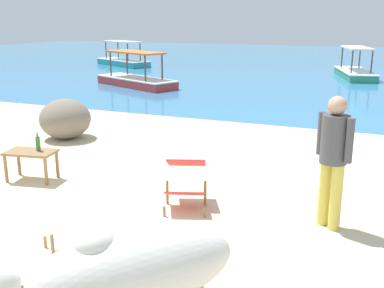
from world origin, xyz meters
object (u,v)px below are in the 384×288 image
at_px(boat_red, 136,79).
at_px(boat_teal, 123,60).
at_px(cow, 127,272).
at_px(bottle, 38,143).
at_px(low_bench_table, 31,156).
at_px(boat_green, 355,71).
at_px(person_standing, 334,153).
at_px(deck_chair_near, 186,179).
at_px(deck_chair_far, 75,223).

height_order(boat_red, boat_teal, same).
relative_size(cow, bottle, 5.74).
relative_size(low_bench_table, boat_green, 0.22).
xyz_separation_m(cow, bottle, (-3.32, 2.96, -0.14)).
distance_m(bottle, boat_red, 10.51).
xyz_separation_m(boat_red, boat_teal, (-4.43, 6.53, 0.00)).
xyz_separation_m(bottle, boat_teal, (-8.18, 16.34, -0.34)).
distance_m(person_standing, boat_teal, 20.66).
relative_size(low_bench_table, bottle, 2.80).
height_order(bottle, boat_teal, boat_teal).
bearing_deg(boat_green, deck_chair_near, 160.30).
bearing_deg(bottle, boat_teal, 116.59).
bearing_deg(boat_teal, deck_chair_near, 150.07).
xyz_separation_m(deck_chair_near, boat_red, (-6.30, 9.92, -0.13)).
bearing_deg(deck_chair_far, boat_red, -24.87).
bearing_deg(cow, low_bench_table, -87.11).
bearing_deg(cow, deck_chair_far, -87.99).
xyz_separation_m(person_standing, boat_teal, (-12.60, 16.37, -0.70)).
height_order(cow, boat_green, boat_green).
bearing_deg(boat_red, deck_chair_far, -39.57).
xyz_separation_m(boat_green, boat_red, (-7.45, -5.80, 0.00)).
distance_m(person_standing, boat_green, 15.67).
bearing_deg(bottle, low_bench_table, -147.29).
relative_size(boat_green, boat_teal, 1.01).
height_order(boat_green, boat_teal, same).
bearing_deg(deck_chair_near, boat_red, -167.38).
relative_size(person_standing, boat_red, 0.42).
xyz_separation_m(deck_chair_far, boat_green, (1.69, 17.44, -0.13)).
bearing_deg(deck_chair_far, person_standing, -104.43).
height_order(low_bench_table, deck_chair_near, deck_chair_near).
distance_m(deck_chair_near, deck_chair_far, 1.80).
bearing_deg(low_bench_table, person_standing, -10.11).
distance_m(boat_green, boat_red, 9.44).
bearing_deg(deck_chair_far, deck_chair_near, -68.61).
distance_m(cow, deck_chair_near, 2.98).
height_order(deck_chair_near, boat_red, boat_red).
xyz_separation_m(low_bench_table, boat_teal, (-8.08, 16.41, -0.14)).
xyz_separation_m(deck_chair_near, boat_teal, (-10.73, 16.44, -0.13)).
height_order(person_standing, boat_teal, person_standing).
relative_size(cow, deck_chair_far, 1.83).
relative_size(boat_green, boat_red, 1.01).
bearing_deg(person_standing, low_bench_table, -54.76).
relative_size(deck_chair_far, boat_green, 0.24).
bearing_deg(bottle, boat_red, 110.90).
relative_size(person_standing, boat_green, 0.42).
xyz_separation_m(person_standing, boat_green, (-0.72, 15.64, -0.70)).
xyz_separation_m(deck_chair_near, boat_green, (1.15, 15.72, -0.13)).
bearing_deg(boat_red, low_bench_table, -45.67).
relative_size(person_standing, boat_teal, 0.43).
bearing_deg(deck_chair_near, person_standing, 72.61).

